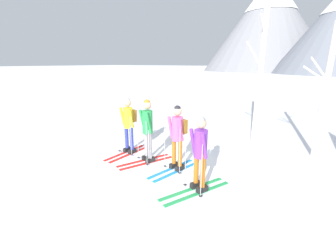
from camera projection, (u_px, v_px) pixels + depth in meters
ground_plane at (160, 170)px, 6.01m from camera, size 400.00×400.00×0.00m
skier_in_yellow at (129, 122)px, 6.89m from camera, size 0.61×1.62×1.73m
skier_in_green at (147, 128)px, 6.25m from camera, size 0.98×1.60×1.78m
skier_in_pink at (177, 134)px, 5.78m from camera, size 0.70×1.63×1.71m
skier_in_purple at (200, 152)px, 4.79m from camera, size 1.04×1.70×1.68m
birch_tree_tall at (325, 91)px, 6.35m from camera, size 1.04×0.65×3.78m
birch_tree_slender at (261, 63)px, 7.05m from camera, size 0.53×0.66×5.38m
mountain_ridge_distant at (286, 23)px, 68.86m from camera, size 55.41×50.24×29.82m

